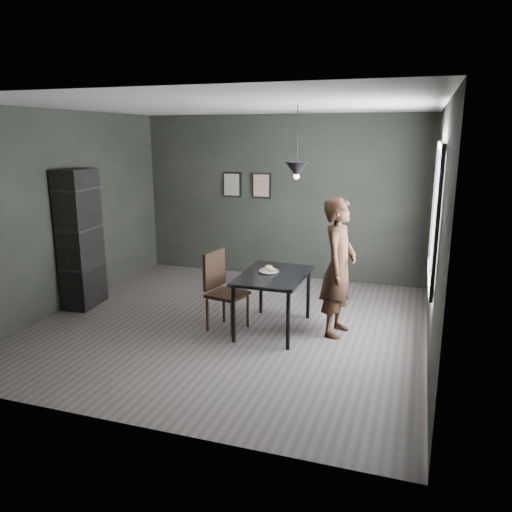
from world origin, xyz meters
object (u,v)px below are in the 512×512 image
(wood_chair, at_px, (221,285))
(pendant_lamp, at_px, (297,170))
(shelf_unit, at_px, (80,239))
(cafe_table, at_px, (273,280))
(woman, at_px, (339,267))
(white_plate, at_px, (269,272))

(wood_chair, xyz_separation_m, pendant_lamp, (0.90, 0.25, 1.47))
(shelf_unit, bearing_deg, cafe_table, -7.09)
(woman, relative_size, wood_chair, 1.70)
(woman, distance_m, pendant_lamp, 1.31)
(pendant_lamp, bearing_deg, wood_chair, -164.25)
(white_plate, relative_size, woman, 0.13)
(woman, height_order, pendant_lamp, pendant_lamp)
(cafe_table, distance_m, shelf_unit, 2.94)
(woman, xyz_separation_m, wood_chair, (-1.45, -0.29, -0.29))
(woman, distance_m, shelf_unit, 3.72)
(wood_chair, bearing_deg, white_plate, 32.04)
(shelf_unit, bearing_deg, woman, -4.81)
(woman, bearing_deg, pendant_lamp, 101.24)
(woman, bearing_deg, cafe_table, 107.22)
(cafe_table, relative_size, pendant_lamp, 1.39)
(cafe_table, relative_size, wood_chair, 1.18)
(white_plate, relative_size, pendant_lamp, 0.27)
(wood_chair, height_order, shelf_unit, shelf_unit)
(wood_chair, bearing_deg, woman, 23.35)
(cafe_table, bearing_deg, pendant_lamp, 21.80)
(shelf_unit, bearing_deg, wood_chair, -11.25)
(white_plate, bearing_deg, cafe_table, -34.69)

